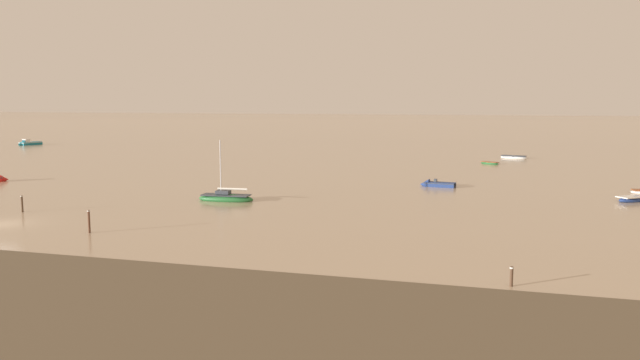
# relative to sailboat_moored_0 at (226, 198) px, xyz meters

# --- Properties ---
(ground_plane) EXTENTS (800.00, 800.00, 0.00)m
(ground_plane) POSITION_rel_sailboat_moored_0_xyz_m (-12.79, -16.33, -0.28)
(ground_plane) COLOR tan
(sailboat_moored_0) EXTENTS (5.88, 2.17, 6.48)m
(sailboat_moored_0) POSITION_rel_sailboat_moored_0_xyz_m (0.00, 0.00, 0.00)
(sailboat_moored_0) COLOR #23602D
(sailboat_moored_0) RESTS_ON ground
(rowboat_moored_0) EXTENTS (3.26, 2.65, 0.50)m
(rowboat_moored_0) POSITION_rel_sailboat_moored_0_xyz_m (25.34, 45.37, -0.14)
(rowboat_moored_0) COLOR #23602D
(rowboat_moored_0) RESTS_ON ground
(rowboat_moored_3) EXTENTS (4.54, 4.07, 0.72)m
(rowboat_moored_3) POSITION_rel_sailboat_moored_0_xyz_m (40.14, 11.27, -0.08)
(rowboat_moored_3) COLOR navy
(rowboat_moored_3) RESTS_ON ground
(motorboat_moored_2) EXTENTS (3.37, 5.76, 2.07)m
(motorboat_moored_2) POSITION_rel_sailboat_moored_0_xyz_m (-76.29, 60.44, 0.03)
(motorboat_moored_2) COLOR #197084
(motorboat_moored_2) RESTS_ON ground
(motorboat_moored_3) EXTENTS (4.33, 2.01, 1.43)m
(motorboat_moored_3) POSITION_rel_sailboat_moored_0_xyz_m (19.39, 16.56, -0.08)
(motorboat_moored_3) COLOR navy
(motorboat_moored_3) RESTS_ON ground
(rowboat_moored_4) EXTENTS (4.82, 2.59, 0.72)m
(rowboat_moored_4) POSITION_rel_sailboat_moored_0_xyz_m (29.26, 56.49, -0.08)
(rowboat_moored_4) COLOR white
(rowboat_moored_4) RESTS_ON ground
(mooring_post_near) EXTENTS (0.22, 0.22, 1.70)m
(mooring_post_near) POSITION_rel_sailboat_moored_0_xyz_m (-15.25, -10.98, 0.45)
(mooring_post_near) COLOR #463323
(mooring_post_near) RESTS_ON ground
(mooring_post_left) EXTENTS (0.22, 0.22, 1.23)m
(mooring_post_left) POSITION_rel_sailboat_moored_0_xyz_m (27.33, -22.79, 0.26)
(mooring_post_left) COLOR #4A3323
(mooring_post_left) RESTS_ON ground
(mooring_post_right) EXTENTS (0.22, 0.22, 1.98)m
(mooring_post_right) POSITION_rel_sailboat_moored_0_xyz_m (-3.68, -17.12, 0.57)
(mooring_post_right) COLOR #513323
(mooring_post_right) RESTS_ON ground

